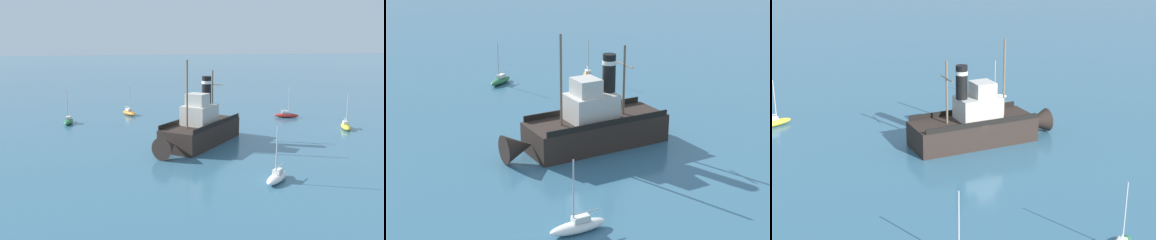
# 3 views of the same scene
# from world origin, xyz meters

# --- Properties ---
(ground_plane) EXTENTS (600.00, 600.00, 0.00)m
(ground_plane) POSITION_xyz_m (0.00, 0.00, 0.00)
(ground_plane) COLOR #38667F
(old_tugboat) EXTENTS (12.84, 12.28, 9.90)m
(old_tugboat) POSITION_xyz_m (-0.81, -0.45, 1.83)
(old_tugboat) COLOR #2D231E
(old_tugboat) RESTS_ON ground
(sailboat_yellow) EXTENTS (3.93, 2.48, 4.90)m
(sailboat_yellow) POSITION_xyz_m (2.73, -22.01, 0.43)
(sailboat_yellow) COLOR gold
(sailboat_yellow) RESTS_ON ground
(sailboat_white) EXTENTS (3.47, 3.46, 4.90)m
(sailboat_white) POSITION_xyz_m (-14.72, -3.91, 0.43)
(sailboat_white) COLOR white
(sailboat_white) RESTS_ON ground
(sailboat_green) EXTENTS (3.90, 1.51, 4.90)m
(sailboat_green) POSITION_xyz_m (14.93, 15.19, 0.43)
(sailboat_green) COLOR #286B3D
(sailboat_green) RESTS_ON ground
(sailboat_orange) EXTENTS (3.92, 2.52, 4.90)m
(sailboat_orange) POSITION_xyz_m (20.02, 6.06, 0.43)
(sailboat_orange) COLOR orange
(sailboat_orange) RESTS_ON ground
(sailboat_red) EXTENTS (2.27, 3.95, 4.90)m
(sailboat_red) POSITION_xyz_m (12.32, -17.87, 0.43)
(sailboat_red) COLOR #B22823
(sailboat_red) RESTS_ON ground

